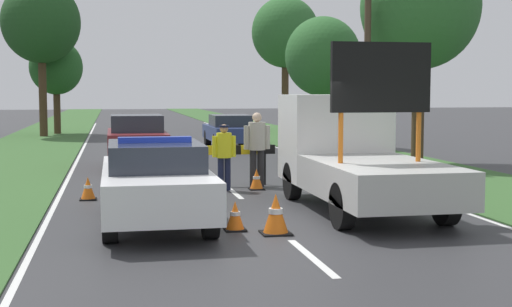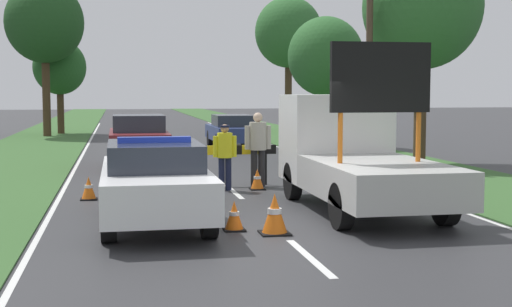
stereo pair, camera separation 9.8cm
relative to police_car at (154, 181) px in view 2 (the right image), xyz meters
name	(u,v)px [view 2 (the right image)]	position (x,y,z in m)	size (l,w,h in m)	color
ground_plane	(281,232)	(2.00, -1.23, -0.76)	(160.00, 160.00, 0.00)	#333335
lane_markings	(199,161)	(2.00, 10.97, -0.75)	(7.91, 57.33, 0.01)	silver
grass_verge_left	(36,146)	(-4.03, 18.77, -0.74)	(4.05, 120.00, 0.03)	#38602D
grass_verge_right	(311,142)	(8.03, 18.77, -0.74)	(4.05, 120.00, 0.03)	#38602D
police_car	(154,181)	(0.00, 0.00, 0.00)	(1.81, 4.89, 1.54)	white
work_truck	(353,154)	(4.01, 1.02, 0.31)	(2.12, 5.37, 3.20)	white
road_barrier	(224,153)	(1.95, 4.70, 0.06)	(2.59, 0.08, 1.00)	black
police_officer	(225,151)	(1.84, 3.88, 0.17)	(0.56, 0.36, 1.56)	#191E38
pedestrian_civilian	(258,143)	(2.72, 4.39, 0.30)	(0.65, 0.41, 1.81)	#232326
traffic_cone_near_police	(234,216)	(1.27, -0.92, -0.51)	(0.36, 0.36, 0.50)	black
traffic_cone_centre_front	(140,171)	(-0.09, 5.33, -0.42)	(0.50, 0.50, 0.69)	black
traffic_cone_near_truck	(89,188)	(-1.25, 3.02, -0.51)	(0.36, 0.36, 0.50)	black
traffic_cone_behind_barrier	(275,214)	(1.88, -1.33, -0.43)	(0.48, 0.48, 0.67)	black
traffic_cone_lane_edge	(257,179)	(2.61, 3.87, -0.51)	(0.35, 0.35, 0.50)	black
queued_car_wagon_maroon	(139,140)	(-0.01, 9.20, 0.08)	(1.71, 4.03, 1.61)	maroon
queued_car_hatch_blue	(232,131)	(3.97, 16.11, -0.05)	(1.70, 4.30, 1.36)	navy
roadside_tree_near_left	(326,57)	(7.85, 15.96, 2.96)	(3.13, 3.13, 5.39)	#42301E
roadside_tree_near_right	(422,7)	(8.82, 8.66, 4.18)	(3.75, 3.75, 6.94)	#42301E
roadside_tree_mid_left	(289,33)	(8.79, 26.34, 4.77)	(3.74, 3.74, 7.53)	#42301E
roadside_tree_mid_right	(60,68)	(-3.63, 27.12, 2.81)	(2.80, 2.80, 5.07)	#42301E
roadside_tree_far_left	(44,23)	(-4.15, 25.01, 4.97)	(3.91, 3.91, 7.82)	#42301E
utility_pole	(369,58)	(6.79, 7.83, 2.55)	(1.20, 0.20, 6.39)	#473828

